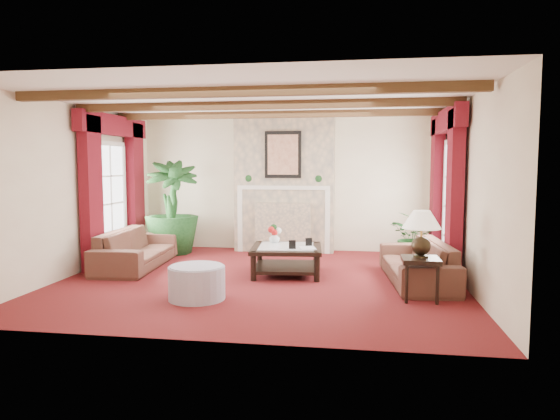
% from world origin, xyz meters
% --- Properties ---
extents(floor, '(6.00, 6.00, 0.00)m').
position_xyz_m(floor, '(0.00, 0.00, 0.00)').
color(floor, '#4B0F0D').
rests_on(floor, ground).
extents(ceiling, '(6.00, 6.00, 0.00)m').
position_xyz_m(ceiling, '(0.00, 0.00, 2.70)').
color(ceiling, white).
rests_on(ceiling, floor).
extents(back_wall, '(6.00, 0.02, 2.70)m').
position_xyz_m(back_wall, '(0.00, 2.75, 1.35)').
color(back_wall, beige).
rests_on(back_wall, ground).
extents(left_wall, '(0.02, 5.50, 2.70)m').
position_xyz_m(left_wall, '(-3.00, 0.00, 1.35)').
color(left_wall, beige).
rests_on(left_wall, ground).
extents(right_wall, '(0.02, 5.50, 2.70)m').
position_xyz_m(right_wall, '(3.00, 0.00, 1.35)').
color(right_wall, beige).
rests_on(right_wall, ground).
extents(ceiling_beams, '(6.00, 3.00, 0.12)m').
position_xyz_m(ceiling_beams, '(0.00, 0.00, 2.64)').
color(ceiling_beams, '#3C2613').
rests_on(ceiling_beams, ceiling).
extents(fireplace, '(2.00, 0.52, 2.70)m').
position_xyz_m(fireplace, '(0.00, 2.55, 2.70)').
color(fireplace, tan).
rests_on(fireplace, ground).
extents(french_door_left, '(0.10, 1.10, 2.16)m').
position_xyz_m(french_door_left, '(-2.97, 1.00, 2.13)').
color(french_door_left, white).
rests_on(french_door_left, ground).
extents(french_door_right, '(0.10, 1.10, 2.16)m').
position_xyz_m(french_door_right, '(2.97, 1.00, 2.13)').
color(french_door_right, white).
rests_on(french_door_right, ground).
extents(curtains_left, '(0.20, 2.40, 2.55)m').
position_xyz_m(curtains_left, '(-2.86, 1.00, 2.55)').
color(curtains_left, '#540B15').
rests_on(curtains_left, ground).
extents(curtains_right, '(0.20, 2.40, 2.55)m').
position_xyz_m(curtains_right, '(2.86, 1.00, 2.55)').
color(curtains_right, '#540B15').
rests_on(curtains_right, ground).
extents(sofa_left, '(2.26, 0.95, 0.85)m').
position_xyz_m(sofa_left, '(-2.30, 0.62, 0.42)').
color(sofa_left, '#370F19').
rests_on(sofa_left, ground).
extents(sofa_right, '(2.22, 0.99, 0.83)m').
position_xyz_m(sofa_right, '(2.35, 0.17, 0.41)').
color(sofa_right, '#370F19').
rests_on(sofa_right, ground).
extents(potted_palm, '(2.47, 2.65, 1.03)m').
position_xyz_m(potted_palm, '(-2.16, 1.93, 0.52)').
color(potted_palm, black).
rests_on(potted_palm, ground).
extents(small_plant, '(1.72, 1.72, 0.71)m').
position_xyz_m(small_plant, '(2.49, 1.77, 0.35)').
color(small_plant, black).
rests_on(small_plant, ground).
extents(coffee_table, '(1.20, 1.20, 0.45)m').
position_xyz_m(coffee_table, '(0.35, 0.39, 0.23)').
color(coffee_table, black).
rests_on(coffee_table, ground).
extents(side_table, '(0.50, 0.50, 0.56)m').
position_xyz_m(side_table, '(2.27, -0.85, 0.28)').
color(side_table, black).
rests_on(side_table, ground).
extents(ottoman, '(0.74, 0.74, 0.43)m').
position_xyz_m(ottoman, '(-0.61, -1.25, 0.22)').
color(ottoman, '#948B9E').
rests_on(ottoman, ground).
extents(table_lamp, '(0.50, 0.50, 0.63)m').
position_xyz_m(table_lamp, '(2.27, -0.85, 0.87)').
color(table_lamp, black).
rests_on(table_lamp, side_table).
extents(flower_vase, '(0.19, 0.19, 0.18)m').
position_xyz_m(flower_vase, '(0.10, 0.71, 0.54)').
color(flower_vase, silver).
rests_on(flower_vase, coffee_table).
extents(book, '(0.24, 0.13, 0.32)m').
position_xyz_m(book, '(0.60, 0.15, 0.61)').
color(book, black).
rests_on(book, coffee_table).
extents(photo_frame_a, '(0.11, 0.03, 0.14)m').
position_xyz_m(photo_frame_a, '(0.47, 0.13, 0.52)').
color(photo_frame_a, black).
rests_on(photo_frame_a, coffee_table).
extents(photo_frame_b, '(0.11, 0.06, 0.14)m').
position_xyz_m(photo_frame_b, '(0.69, 0.46, 0.52)').
color(photo_frame_b, black).
rests_on(photo_frame_b, coffee_table).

